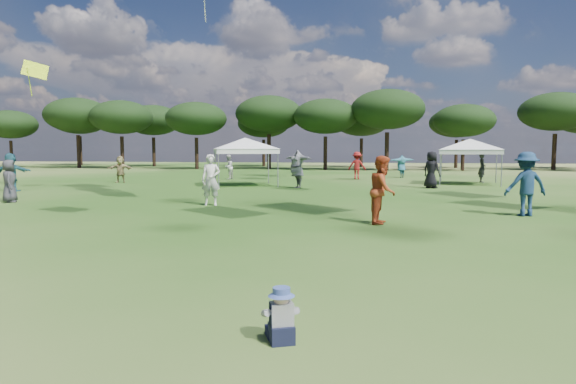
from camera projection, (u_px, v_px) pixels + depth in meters
The scene contains 5 objects.
tree_line at pixel (377, 115), 48.27m from camera, with size 108.78×17.63×7.77m.
tent_left at pixel (245, 140), 25.78m from camera, with size 6.09×6.09×2.87m.
tent_right at pixel (470, 141), 26.80m from camera, with size 6.46×6.46×2.84m.
toddler at pixel (281, 317), 4.82m from camera, with size 0.42×0.46×0.56m.
festival_crowd at pixel (326, 171), 23.57m from camera, with size 30.17×22.74×1.93m.
Camera 1 is at (1.20, -2.16, 1.93)m, focal length 30.00 mm.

